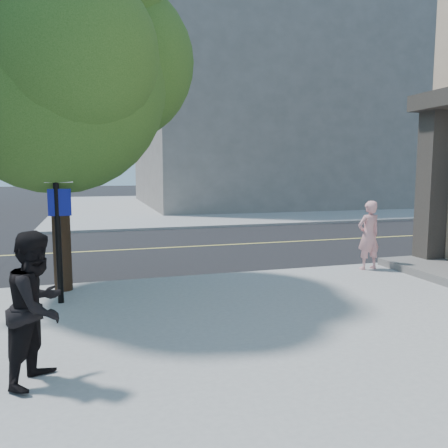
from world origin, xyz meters
name	(u,v)px	position (x,y,z in m)	size (l,w,h in m)	color
ground	(28,292)	(0.00, 0.00, 0.00)	(140.00, 140.00, 0.00)	black
road_ew	(48,254)	(0.00, 4.50, 0.01)	(140.00, 9.00, 0.01)	black
sidewalk_ne	(260,204)	(13.50, 21.50, 0.06)	(29.00, 25.00, 0.12)	#959594
filler_ne	(265,110)	(14.00, 22.00, 7.12)	(18.00, 16.00, 14.00)	slate
man_on_phone	(369,235)	(7.84, -0.57, 0.97)	(0.62, 0.40, 1.69)	pink
pedestrian	(38,307)	(0.75, -4.58, 0.99)	(0.85, 0.66, 1.75)	black
street_tree	(60,56)	(0.88, -0.49, 4.74)	(5.39, 4.90, 7.15)	black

